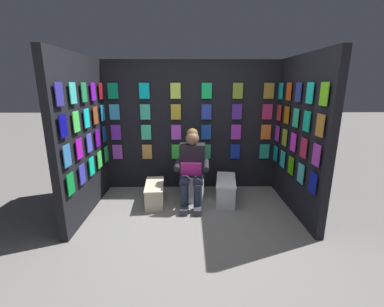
{
  "coord_description": "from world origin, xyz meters",
  "views": [
    {
      "loc": [
        0.04,
        2.77,
        1.84
      ],
      "look_at": [
        -0.01,
        -0.96,
        0.85
      ],
      "focal_mm": 24.28,
      "sensor_mm": 36.0,
      "label": 1
    }
  ],
  "objects_px": {
    "comic_longbox_near": "(226,190)",
    "comic_longbox_far": "(155,193)",
    "toilet": "(192,179)",
    "person_reading": "(192,167)"
  },
  "relations": [
    {
      "from": "comic_longbox_near",
      "to": "comic_longbox_far",
      "type": "distance_m",
      "value": 1.15
    },
    {
      "from": "comic_longbox_near",
      "to": "comic_longbox_far",
      "type": "bearing_deg",
      "value": 12.24
    },
    {
      "from": "comic_longbox_near",
      "to": "comic_longbox_far",
      "type": "relative_size",
      "value": 1.1
    },
    {
      "from": "person_reading",
      "to": "comic_longbox_far",
      "type": "relative_size",
      "value": 1.71
    },
    {
      "from": "toilet",
      "to": "person_reading",
      "type": "bearing_deg",
      "value": 90.46
    },
    {
      "from": "toilet",
      "to": "person_reading",
      "type": "height_order",
      "value": "person_reading"
    },
    {
      "from": "toilet",
      "to": "comic_longbox_near",
      "type": "distance_m",
      "value": 0.57
    },
    {
      "from": "person_reading",
      "to": "comic_longbox_near",
      "type": "height_order",
      "value": "person_reading"
    },
    {
      "from": "toilet",
      "to": "comic_longbox_near",
      "type": "relative_size",
      "value": 1.01
    },
    {
      "from": "toilet",
      "to": "person_reading",
      "type": "relative_size",
      "value": 0.65
    }
  ]
}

